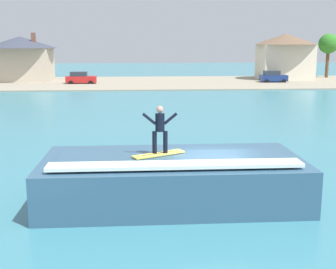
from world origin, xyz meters
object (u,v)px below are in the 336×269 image
car_far_shore (273,77)px  house_gabled_white (285,54)px  surfer (160,127)px  tree_short_bushy (329,44)px  wave_crest (172,179)px  car_near_shore (81,78)px  surfboard (158,154)px  tree_tall_bare (295,56)px  house_with_chimney (21,56)px

car_far_shore → house_gabled_white: house_gabled_white is taller
surfer → tree_short_bushy: 67.93m
wave_crest → surfer: size_ratio=5.56×
surfer → tree_short_bushy: (31.68, 60.01, 2.92)m
car_near_shore → house_gabled_white: 32.62m
tree_short_bushy → car_near_shore: bearing=-166.6°
tree_short_bushy → surfer: bearing=-117.8°
car_far_shore → car_near_shore: bearing=-178.8°
car_near_shore → car_far_shore: (28.38, 0.58, 0.00)m
house_gabled_white → tree_short_bushy: tree_short_bushy is taller
wave_crest → surfer: bearing=-153.7°
wave_crest → tree_short_bushy: bearing=62.4°
car_near_shore → car_far_shore: same height
wave_crest → tree_short_bushy: tree_short_bushy is taller
tree_short_bushy → surfboard: bearing=-117.9°
tree_tall_bare → house_gabled_white: bearing=-130.1°
car_near_shore → surfboard: bearing=-80.2°
surfer → tree_short_bushy: bearing=62.2°
house_gabled_white → surfer: bearing=-112.2°
car_far_shore → house_gabled_white: 7.31m
house_with_chimney → tree_tall_bare: bearing=5.7°
surfer → house_with_chimney: bearing=108.2°
surfer → car_far_shore: 54.64m
surfer → tree_tall_bare: tree_tall_bare is taller
surfer → car_far_shore: bearing=69.0°
house_with_chimney → house_gabled_white: bearing=1.3°
car_near_shore → house_with_chimney: 11.24m
surfboard → tree_tall_bare: (26.09, 60.03, 1.87)m
surfboard → house_gabled_white: 61.12m
wave_crest → house_with_chimney: bearing=108.7°
car_far_shore → house_with_chimney: 38.28m
surfboard → tree_short_bushy: 68.04m
surfer → car_far_shore: (19.58, 50.98, -1.85)m
surfer → house_with_chimney: 58.47m
surfer → tree_tall_bare: bearing=66.5°
tree_tall_bare → tree_short_bushy: size_ratio=0.66×
surfboard → surfer: size_ratio=1.15×
house_with_chimney → surfer: bearing=-71.8°
surfer → car_near_shore: size_ratio=0.39×
surfboard → tree_tall_bare: tree_tall_bare is taller
surfer → car_near_shore: 51.19m
surfer → wave_crest: bearing=26.3°
car_far_shore → tree_short_bushy: tree_short_bushy is taller
house_gabled_white → car_far_shore: bearing=-122.4°
house_with_chimney → tree_tall_bare: house_with_chimney is taller
car_near_shore → house_with_chimney: house_with_chimney is taller
car_near_shore → tree_tall_bare: (34.83, 9.59, 2.76)m
surfboard → house_with_chimney: house_with_chimney is taller
surfer → tree_short_bushy: tree_short_bushy is taller
house_with_chimney → tree_short_bushy: bearing=5.1°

